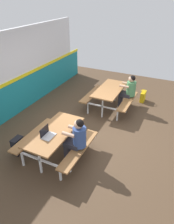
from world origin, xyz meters
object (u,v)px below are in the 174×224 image
Objects in this scene: picnic_table_left at (55,137)px; laptop_silver at (47,134)px; tote_bag_bright at (143,96)px; student_nearer at (76,138)px; backpack_dark at (18,146)px; student_further at (129,89)px; picnic_table_right at (110,93)px.

laptop_silver is (-0.23, 0.04, 0.22)m from picnic_table_left.
picnic_table_left is 5.05× the size of laptop_silver.
laptop_silver is 4.32m from tote_bag_bright.
student_nearer is 0.66m from laptop_silver.
backpack_dark is at bearing 103.85° from student_nearer.
student_further is at bearing -6.22° from student_nearer.
picnic_table_left reaches higher than tote_bag_bright.
laptop_silver is 1.06m from backpack_dark.
laptop_silver reaches higher than picnic_table_left.
backpack_dark is 1.02× the size of tote_bag_bright.
picnic_table_right is (2.80, -0.33, 0.00)m from picnic_table_left.
picnic_table_right is at bearing -6.78° from picnic_table_left.
laptop_silver is at bearing 164.41° from student_further.
student_nearer is (-2.76, -0.22, 0.14)m from picnic_table_right.
student_further is 2.81× the size of tote_bag_bright.
picnic_table_left is 1.34× the size of student_further.
picnic_table_left is at bearing -9.06° from laptop_silver.
student_further is (3.04, -0.33, 0.00)m from student_nearer.
picnic_table_left is 2.82m from picnic_table_right.
student_nearer reaches higher than picnic_table_right.
picnic_table_right is 1.45m from tote_bag_bright.
laptop_silver reaches higher than backpack_dark.
student_nearer reaches higher than backpack_dark.
picnic_table_left reaches higher than backpack_dark.
tote_bag_bright is (4.07, -1.30, -0.59)m from laptop_silver.
student_nearer is 2.81× the size of tote_bag_bright.
laptop_silver is 0.73× the size of backpack_dark.
tote_bag_bright is at bearing -10.51° from student_nearer.
picnic_table_left is 3.69× the size of backpack_dark.
tote_bag_bright is at bearing -27.66° from backpack_dark.
tote_bag_bright is (0.76, -0.37, -0.51)m from student_further.
laptop_silver is at bearing 170.94° from picnic_table_left.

